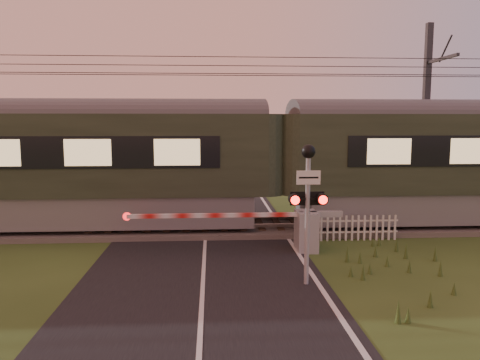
{
  "coord_description": "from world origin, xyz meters",
  "views": [
    {
      "loc": [
        0.24,
        -10.09,
        3.86
      ],
      "look_at": [
        1.04,
        3.2,
        2.2
      ],
      "focal_mm": 35.0,
      "sensor_mm": 36.0,
      "label": 1
    }
  ],
  "objects": [
    {
      "name": "catenary_mast",
      "position": [
        9.02,
        8.73,
        4.04
      ],
      "size": [
        0.25,
        2.47,
        7.81
      ],
      "color": "#2D2D30",
      "rests_on": "ground"
    },
    {
      "name": "overhead_wires",
      "position": [
        0.0,
        6.5,
        5.72
      ],
      "size": [
        120.0,
        0.62,
        0.62
      ],
      "color": "black",
      "rests_on": "ground"
    },
    {
      "name": "road",
      "position": [
        0.02,
        -0.23,
        0.01
      ],
      "size": [
        6.0,
        140.0,
        0.03
      ],
      "color": "black",
      "rests_on": "ground"
    },
    {
      "name": "train",
      "position": [
        2.59,
        6.5,
        2.45
      ],
      "size": [
        46.43,
        3.2,
        4.33
      ],
      "color": "slate",
      "rests_on": "ground"
    },
    {
      "name": "ground",
      "position": [
        0.0,
        0.0,
        0.0
      ],
      "size": [
        160.0,
        160.0,
        0.0
      ],
      "primitive_type": "plane",
      "color": "#2C4018",
      "rests_on": "ground"
    },
    {
      "name": "track_bed",
      "position": [
        0.0,
        6.5,
        0.07
      ],
      "size": [
        140.0,
        3.4,
        0.39
      ],
      "color": "#47423D",
      "rests_on": "ground"
    },
    {
      "name": "boom_gate",
      "position": [
        2.81,
        3.54,
        0.66
      ],
      "size": [
        6.53,
        0.92,
        1.22
      ],
      "color": "gray",
      "rests_on": "ground"
    },
    {
      "name": "crossing_signal",
      "position": [
        2.46,
        0.56,
        2.3
      ],
      "size": [
        0.85,
        0.35,
        3.34
      ],
      "color": "gray",
      "rests_on": "ground"
    },
    {
      "name": "picket_fence",
      "position": [
        4.7,
        4.6,
        0.42
      ],
      "size": [
        3.27,
        0.07,
        0.84
      ],
      "color": "silver",
      "rests_on": "ground"
    }
  ]
}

